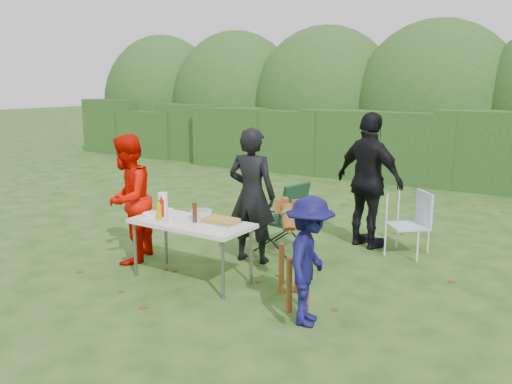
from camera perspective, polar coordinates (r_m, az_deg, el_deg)
The scene contains 20 objects.
ground at distance 6.74m, azimuth -5.03°, elevation -9.26°, with size 80.00×80.00×0.00m, color #1E4211.
hedge_row at distance 13.60m, azimuth 16.32°, elevation 4.61°, with size 22.00×1.40×1.70m, color #23471C.
shrub_backdrop at distance 15.07m, azimuth 18.30°, elevation 8.00°, with size 20.00×2.60×3.20m, color #3D6628.
folding_table at distance 6.58m, azimuth -6.84°, elevation -3.53°, with size 1.50×0.70×0.74m.
person_cook at distance 7.18m, azimuth -0.44°, elevation -0.37°, with size 0.66×0.43×1.81m, color black.
person_red_jacket at distance 7.39m, azimuth -13.35°, elevation -0.71°, with size 0.83×0.65×1.72m, color red.
person_black_puffy at distance 7.97m, azimuth 11.85°, elevation 1.18°, with size 1.16×0.48×1.97m, color black.
child at distance 5.41m, azimuth 5.65°, elevation -7.26°, with size 0.84×0.49×1.31m, color #0F0D44.
dog at distance 5.95m, azimuth 4.00°, elevation -6.89°, with size 1.07×0.43×1.02m, color brown, non-canonical shape.
camping_chair at distance 7.72m, azimuth 2.67°, elevation -2.54°, with size 0.64×0.64×1.02m, color #153520, non-canonical shape.
lawn_chair at distance 7.84m, azimuth 15.69°, elevation -3.18°, with size 0.54×0.54×0.91m, color #579CC6, non-canonical shape.
food_tray at distance 6.46m, azimuth -3.72°, elevation -3.18°, with size 0.45×0.30×0.02m, color #B7B7BA.
focaccia_bread at distance 6.45m, azimuth -3.73°, elevation -2.94°, with size 0.40×0.26×0.04m, color #AD9133.
mustard_bottle at distance 6.66m, azimuth -10.17°, elevation -2.10°, with size 0.06×0.06×0.20m, color #DCA400.
ketchup_bottle at distance 6.80m, azimuth -9.91°, elevation -1.70°, with size 0.06×0.06×0.22m, color #B50E0D.
beer_bottle at distance 6.50m, azimuth -6.47°, elevation -2.15°, with size 0.06×0.06×0.24m, color #47230F.
paper_towel_roll at distance 7.03m, azimuth -9.77°, elevation -1.10°, with size 0.12×0.12×0.26m, color white.
cup_stack at distance 6.49m, azimuth -9.04°, elevation -2.49°, with size 0.08×0.08×0.18m, color white.
pasta_bowl at distance 6.69m, azimuth -5.76°, elevation -2.34°, with size 0.26×0.26×0.10m, color silver.
plate_stack at distance 6.86m, azimuth -10.84°, elevation -2.37°, with size 0.24×0.24×0.05m, color white.
Camera 1 is at (3.93, -4.93, 2.40)m, focal length 38.00 mm.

